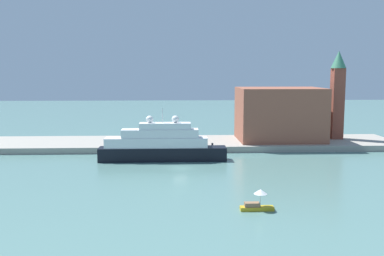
{
  "coord_description": "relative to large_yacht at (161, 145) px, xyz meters",
  "views": [
    {
      "loc": [
        -1.57,
        -86.51,
        19.3
      ],
      "look_at": [
        2.52,
        6.0,
        7.27
      ],
      "focal_mm": 41.78,
      "sensor_mm": 36.0,
      "label": 1
    }
  ],
  "objects": [
    {
      "name": "ground",
      "position": [
        4.09,
        -7.9,
        -3.32
      ],
      "size": [
        400.0,
        400.0,
        0.0
      ],
      "primitive_type": "plane",
      "color": "slate"
    },
    {
      "name": "quay_dock",
      "position": [
        4.09,
        17.69,
        -2.59
      ],
      "size": [
        110.0,
        19.18,
        1.47
      ],
      "primitive_type": "cube",
      "color": "gray",
      "rests_on": "ground"
    },
    {
      "name": "large_yacht",
      "position": [
        0.0,
        0.0,
        0.0
      ],
      "size": [
        27.22,
        4.18,
        11.29
      ],
      "color": "black",
      "rests_on": "ground"
    },
    {
      "name": "small_motorboat",
      "position": [
        14.19,
        -34.99,
        -2.16
      ],
      "size": [
        4.66,
        1.85,
        2.99
      ],
      "color": "#B7991E",
      "rests_on": "ground"
    },
    {
      "name": "harbor_building",
      "position": [
        29.94,
        18.0,
        4.83
      ],
      "size": [
        21.08,
        15.41,
        13.37
      ],
      "primitive_type": "cube",
      "color": "#93513D",
      "rests_on": "quay_dock"
    },
    {
      "name": "bell_tower",
      "position": [
        45.31,
        19.57,
        10.61
      ],
      "size": [
        3.88,
        3.88,
        22.75
      ],
      "color": "brown",
      "rests_on": "quay_dock"
    },
    {
      "name": "parked_car",
      "position": [
        -10.01,
        11.86,
        -1.25
      ],
      "size": [
        4.01,
        1.6,
        1.41
      ],
      "color": "silver",
      "rests_on": "quay_dock"
    },
    {
      "name": "person_figure",
      "position": [
        -6.88,
        11.73,
        -1.05
      ],
      "size": [
        0.36,
        0.36,
        1.72
      ],
      "color": "#4C4C4C",
      "rests_on": "quay_dock"
    },
    {
      "name": "mooring_bollard",
      "position": [
        11.93,
        9.28,
        -1.48
      ],
      "size": [
        0.49,
        0.49,
        0.74
      ],
      "primitive_type": "cylinder",
      "color": "black",
      "rests_on": "quay_dock"
    }
  ]
}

